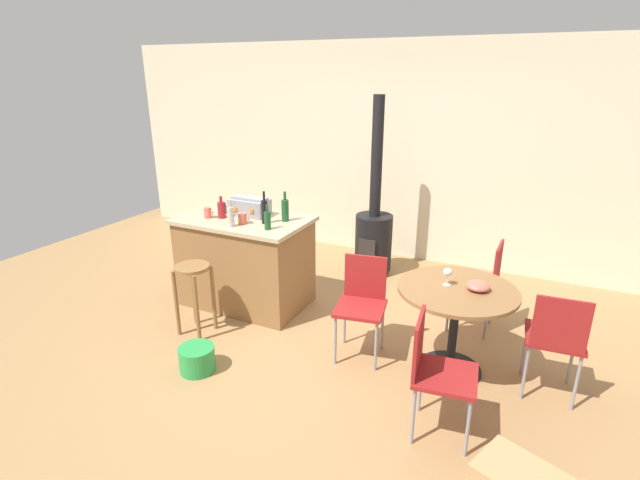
{
  "coord_description": "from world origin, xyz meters",
  "views": [
    {
      "loc": [
        1.83,
        -3.39,
        2.32
      ],
      "look_at": [
        0.07,
        0.24,
        0.89
      ],
      "focal_mm": 26.62,
      "sensor_mm": 36.0,
      "label": 1
    }
  ],
  "objects_px": {
    "bottle_1": "(264,211)",
    "bottle_4": "(285,210)",
    "wooden_stool": "(194,285)",
    "folding_chair_right": "(556,336)",
    "folding_chair_left": "(435,367)",
    "bottle_3": "(221,210)",
    "serving_bowl": "(478,286)",
    "bottle_0": "(231,216)",
    "folding_chair_far": "(362,299)",
    "cup_0": "(208,213)",
    "toolbox": "(250,207)",
    "folding_chair_near": "(482,279)",
    "cup_1": "(223,208)",
    "cup_2": "(243,218)",
    "kitchen_island": "(246,261)",
    "wine_glass": "(448,272)",
    "bottle_2": "(267,220)",
    "wood_stove": "(374,232)",
    "plastic_bucket": "(197,359)",
    "dining_table": "(456,309)"
  },
  "relations": [
    {
      "from": "toolbox",
      "to": "serving_bowl",
      "type": "xyz_separation_m",
      "value": [
        2.33,
        -0.39,
        -0.25
      ]
    },
    {
      "from": "bottle_4",
      "to": "cup_1",
      "type": "distance_m",
      "value": 0.73
    },
    {
      "from": "folding_chair_left",
      "to": "cup_2",
      "type": "bearing_deg",
      "value": 156.76
    },
    {
      "from": "folding_chair_right",
      "to": "serving_bowl",
      "type": "xyz_separation_m",
      "value": [
        -0.58,
        0.05,
        0.26
      ]
    },
    {
      "from": "folding_chair_left",
      "to": "plastic_bucket",
      "type": "distance_m",
      "value": 1.93
    },
    {
      "from": "folding_chair_near",
      "to": "toolbox",
      "type": "height_order",
      "value": "toolbox"
    },
    {
      "from": "bottle_0",
      "to": "plastic_bucket",
      "type": "distance_m",
      "value": 1.35
    },
    {
      "from": "folding_chair_left",
      "to": "bottle_4",
      "type": "relative_size",
      "value": 2.87
    },
    {
      "from": "bottle_4",
      "to": "cup_2",
      "type": "relative_size",
      "value": 2.45
    },
    {
      "from": "plastic_bucket",
      "to": "bottle_3",
      "type": "bearing_deg",
      "value": 115.09
    },
    {
      "from": "folding_chair_right",
      "to": "cup_1",
      "type": "xyz_separation_m",
      "value": [
        -3.21,
        0.38,
        0.47
      ]
    },
    {
      "from": "wooden_stool",
      "to": "plastic_bucket",
      "type": "distance_m",
      "value": 0.74
    },
    {
      "from": "kitchen_island",
      "to": "bottle_3",
      "type": "xyz_separation_m",
      "value": [
        -0.2,
        -0.08,
        0.55
      ]
    },
    {
      "from": "kitchen_island",
      "to": "wine_glass",
      "type": "bearing_deg",
      "value": -7.58
    },
    {
      "from": "wine_glass",
      "to": "bottle_2",
      "type": "bearing_deg",
      "value": 177.19
    },
    {
      "from": "bottle_2",
      "to": "serving_bowl",
      "type": "xyz_separation_m",
      "value": [
        1.92,
        -0.07,
        -0.25
      ]
    },
    {
      "from": "bottle_2",
      "to": "wine_glass",
      "type": "distance_m",
      "value": 1.7
    },
    {
      "from": "folding_chair_far",
      "to": "bottle_3",
      "type": "bearing_deg",
      "value": 170.15
    },
    {
      "from": "kitchen_island",
      "to": "cup_1",
      "type": "relative_size",
      "value": 11.2
    },
    {
      "from": "wood_stove",
      "to": "plastic_bucket",
      "type": "height_order",
      "value": "wood_stove"
    },
    {
      "from": "wooden_stool",
      "to": "folding_chair_right",
      "type": "xyz_separation_m",
      "value": [
        2.99,
        0.4,
        0.04
      ]
    },
    {
      "from": "folding_chair_left",
      "to": "bottle_2",
      "type": "height_order",
      "value": "bottle_2"
    },
    {
      "from": "kitchen_island",
      "to": "bottle_2",
      "type": "bearing_deg",
      "value": -25.47
    },
    {
      "from": "wine_glass",
      "to": "toolbox",
      "type": "bearing_deg",
      "value": 169.08
    },
    {
      "from": "wooden_stool",
      "to": "bottle_0",
      "type": "distance_m",
      "value": 0.72
    },
    {
      "from": "folding_chair_near",
      "to": "bottle_0",
      "type": "xyz_separation_m",
      "value": [
        -2.23,
        -0.75,
        0.51
      ]
    },
    {
      "from": "bottle_4",
      "to": "cup_0",
      "type": "xyz_separation_m",
      "value": [
        -0.75,
        -0.25,
        -0.06
      ]
    },
    {
      "from": "cup_0",
      "to": "kitchen_island",
      "type": "bearing_deg",
      "value": 24.24
    },
    {
      "from": "bottle_0",
      "to": "serving_bowl",
      "type": "distance_m",
      "value": 2.3
    },
    {
      "from": "folding_chair_left",
      "to": "bottle_3",
      "type": "distance_m",
      "value": 2.66
    },
    {
      "from": "wooden_stool",
      "to": "folding_chair_near",
      "type": "relative_size",
      "value": 0.77
    },
    {
      "from": "wooden_stool",
      "to": "serving_bowl",
      "type": "xyz_separation_m",
      "value": [
        2.41,
        0.45,
        0.3
      ]
    },
    {
      "from": "folding_chair_near",
      "to": "cup_0",
      "type": "bearing_deg",
      "value": -166.54
    },
    {
      "from": "cup_2",
      "to": "plastic_bucket",
      "type": "xyz_separation_m",
      "value": [
        0.23,
        -1.06,
        -0.88
      ]
    },
    {
      "from": "folding_chair_far",
      "to": "folding_chair_right",
      "type": "distance_m",
      "value": 1.48
    },
    {
      "from": "bottle_2",
      "to": "bottle_3",
      "type": "relative_size",
      "value": 1.05
    },
    {
      "from": "toolbox",
      "to": "wine_glass",
      "type": "bearing_deg",
      "value": -10.92
    },
    {
      "from": "folding_chair_far",
      "to": "serving_bowl",
      "type": "distance_m",
      "value": 0.95
    },
    {
      "from": "bottle_3",
      "to": "cup_1",
      "type": "xyz_separation_m",
      "value": [
        -0.1,
        0.14,
        -0.03
      ]
    },
    {
      "from": "folding_chair_far",
      "to": "cup_1",
      "type": "height_order",
      "value": "cup_1"
    },
    {
      "from": "bottle_3",
      "to": "cup_0",
      "type": "distance_m",
      "value": 0.14
    },
    {
      "from": "wooden_stool",
      "to": "bottle_4",
      "type": "xyz_separation_m",
      "value": [
        0.5,
        0.83,
        0.57
      ]
    },
    {
      "from": "bottle_1",
      "to": "bottle_4",
      "type": "height_order",
      "value": "bottle_1"
    },
    {
      "from": "wood_stove",
      "to": "folding_chair_near",
      "type": "bearing_deg",
      "value": -31.88
    },
    {
      "from": "toolbox",
      "to": "folding_chair_left",
      "type": "bearing_deg",
      "value": -28.15
    },
    {
      "from": "dining_table",
      "to": "bottle_4",
      "type": "relative_size",
      "value": 3.12
    },
    {
      "from": "cup_2",
      "to": "serving_bowl",
      "type": "relative_size",
      "value": 0.67
    },
    {
      "from": "cup_1",
      "to": "cup_2",
      "type": "bearing_deg",
      "value": -28.0
    },
    {
      "from": "folding_chair_left",
      "to": "serving_bowl",
      "type": "relative_size",
      "value": 4.72
    },
    {
      "from": "wooden_stool",
      "to": "wine_glass",
      "type": "bearing_deg",
      "value": 11.46
    }
  ]
}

